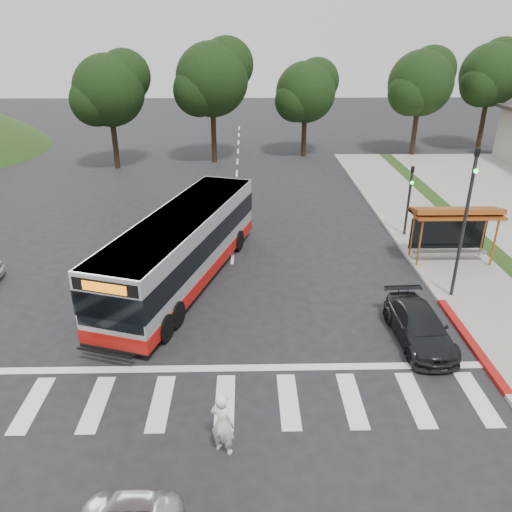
{
  "coord_description": "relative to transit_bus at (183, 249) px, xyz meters",
  "views": [
    {
      "loc": [
        0.71,
        -17.31,
        10.66
      ],
      "look_at": [
        1.13,
        2.48,
        1.6
      ],
      "focal_mm": 35.0,
      "sensor_mm": 36.0,
      "label": 1
    }
  ],
  "objects": [
    {
      "name": "transit_bus",
      "position": [
        0.0,
        0.0,
        0.0
      ],
      "size": [
        6.32,
        12.68,
        3.22
      ],
      "primitive_type": null,
      "rotation": [
        0.0,
        0.0,
        -0.31
      ],
      "color": "#AFB2B4",
      "rests_on": "ground"
    },
    {
      "name": "curb_east",
      "position": [
        11.14,
        4.66,
        -1.53
      ],
      "size": [
        0.3,
        40.0,
        0.15
      ],
      "primitive_type": "cube",
      "color": "#9E9991",
      "rests_on": "ground"
    },
    {
      "name": "sidewalk_east",
      "position": [
        13.14,
        4.66,
        -1.55
      ],
      "size": [
        4.0,
        40.0,
        0.12
      ],
      "primitive_type": "cube",
      "color": "gray",
      "rests_on": "ground"
    },
    {
      "name": "dark_sedan",
      "position": [
        9.23,
        -5.12,
        -0.98
      ],
      "size": [
        1.95,
        4.41,
        1.26
      ],
      "primitive_type": "imported",
      "rotation": [
        0.0,
        0.0,
        0.04
      ],
      "color": "black",
      "rests_on": "ground"
    },
    {
      "name": "traffic_signal_ne_tall",
      "position": [
        11.74,
        -1.85,
        2.27
      ],
      "size": [
        0.18,
        0.37,
        6.5
      ],
      "color": "black",
      "rests_on": "ground"
    },
    {
      "name": "tree_ne_b",
      "position": [
        25.21,
        26.72,
        5.31
      ],
      "size": [
        6.16,
        5.74,
        10.02
      ],
      "color": "black",
      "rests_on": "ground"
    },
    {
      "name": "tree_north_a",
      "position": [
        0.22,
        22.73,
        5.31
      ],
      "size": [
        6.6,
        6.15,
        10.17
      ],
      "color": "black",
      "rests_on": "ground"
    },
    {
      "name": "crosswalk_ladder",
      "position": [
        2.14,
        -8.34,
        -1.6
      ],
      "size": [
        18.0,
        2.6,
        0.01
      ],
      "primitive_type": "cube",
      "color": "silver",
      "rests_on": "ground"
    },
    {
      "name": "bus_shelter",
      "position": [
        12.94,
        1.76,
        0.74
      ],
      "size": [
        4.2,
        1.6,
        2.86
      ],
      "color": "#A6501B",
      "rests_on": "sidewalk_east"
    },
    {
      "name": "tree_ne_a",
      "position": [
        18.21,
        24.72,
        4.78
      ],
      "size": [
        6.16,
        5.74,
        9.3
      ],
      "color": "black",
      "rests_on": "parking_lot"
    },
    {
      "name": "traffic_signal_ne_short",
      "position": [
        11.74,
        5.15,
        0.87
      ],
      "size": [
        0.18,
        0.37,
        4.0
      ],
      "color": "black",
      "rests_on": "ground"
    },
    {
      "name": "tree_north_b",
      "position": [
        8.21,
        24.72,
        4.05
      ],
      "size": [
        5.72,
        5.33,
        8.43
      ],
      "color": "black",
      "rests_on": "ground"
    },
    {
      "name": "pedestrian",
      "position": [
        2.17,
        -10.33,
        -0.63
      ],
      "size": [
        0.84,
        0.74,
        1.95
      ],
      "primitive_type": "imported",
      "rotation": [
        0.0,
        0.0,
        2.67
      ],
      "color": "white",
      "rests_on": "ground"
    },
    {
      "name": "ground",
      "position": [
        2.14,
        -3.34,
        -1.61
      ],
      "size": [
        140.0,
        140.0,
        0.0
      ],
      "primitive_type": "plane",
      "color": "black",
      "rests_on": "ground"
    },
    {
      "name": "tree_north_c",
      "position": [
        -7.79,
        20.72,
        4.68
      ],
      "size": [
        6.16,
        5.74,
        9.3
      ],
      "color": "black",
      "rests_on": "ground"
    },
    {
      "name": "curb_east_red",
      "position": [
        11.14,
        -5.34,
        -1.53
      ],
      "size": [
        0.32,
        6.0,
        0.15
      ],
      "primitive_type": "cube",
      "color": "maroon",
      "rests_on": "ground"
    }
  ]
}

